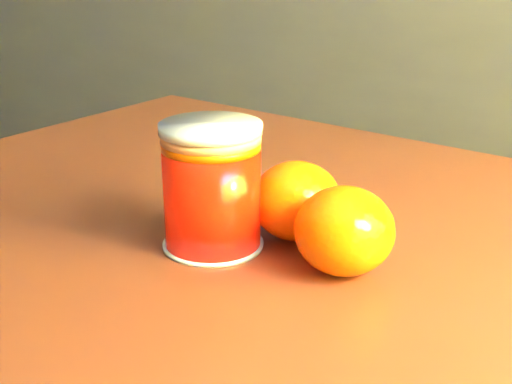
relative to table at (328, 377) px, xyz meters
The scene contains 5 objects.
kitchen_counter 1.53m from the table, 120.92° to the left, with size 3.15×0.60×0.90m, color #4E4E53.
table is the anchor object (origin of this frame).
juice_glass 0.17m from the table, behind, with size 0.08×0.08×0.10m.
orange_front 0.14m from the table, 145.85° to the left, with size 0.07×0.07×0.06m, color #FF6305.
orange_back 0.13m from the table, ahead, with size 0.07×0.07×0.06m, color #FF6305.
Camera 1 is at (0.98, -0.28, 0.97)m, focal length 50.00 mm.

